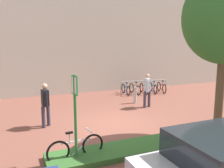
{
  "coord_description": "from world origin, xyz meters",
  "views": [
    {
      "loc": [
        -3.71,
        -8.66,
        3.27
      ],
      "look_at": [
        0.67,
        1.93,
        1.29
      ],
      "focal_mm": 38.82,
      "sensor_mm": 36.0,
      "label": 1
    }
  ],
  "objects_px": {
    "parking_sign_post": "(75,106)",
    "bike_rack_cluster": "(144,88)",
    "bollard_steel": "(135,95)",
    "person_suited_dark": "(45,102)",
    "person_shirt_white": "(147,88)",
    "bike_at_sign": "(76,148)"
  },
  "relations": [
    {
      "from": "person_shirt_white",
      "to": "person_suited_dark",
      "type": "xyz_separation_m",
      "value": [
        -5.14,
        -1.0,
        0.0
      ]
    },
    {
      "from": "parking_sign_post",
      "to": "bike_rack_cluster",
      "type": "height_order",
      "value": "parking_sign_post"
    },
    {
      "from": "bike_at_sign",
      "to": "person_suited_dark",
      "type": "bearing_deg",
      "value": 97.66
    },
    {
      "from": "person_suited_dark",
      "to": "person_shirt_white",
      "type": "bearing_deg",
      "value": 11.03
    },
    {
      "from": "bollard_steel",
      "to": "person_shirt_white",
      "type": "height_order",
      "value": "person_shirt_white"
    },
    {
      "from": "bollard_steel",
      "to": "parking_sign_post",
      "type": "bearing_deg",
      "value": -131.3
    },
    {
      "from": "person_shirt_white",
      "to": "bike_rack_cluster",
      "type": "bearing_deg",
      "value": 62.52
    },
    {
      "from": "bike_rack_cluster",
      "to": "bollard_steel",
      "type": "relative_size",
      "value": 3.54
    },
    {
      "from": "bike_at_sign",
      "to": "bike_rack_cluster",
      "type": "relative_size",
      "value": 0.53
    },
    {
      "from": "bollard_steel",
      "to": "person_suited_dark",
      "type": "xyz_separation_m",
      "value": [
        -4.97,
        -1.98,
        0.53
      ]
    },
    {
      "from": "bike_at_sign",
      "to": "bike_rack_cluster",
      "type": "height_order",
      "value": "bike_at_sign"
    },
    {
      "from": "parking_sign_post",
      "to": "bike_rack_cluster",
      "type": "xyz_separation_m",
      "value": [
        6.35,
        7.31,
        -1.25
      ]
    },
    {
      "from": "person_suited_dark",
      "to": "bike_at_sign",
      "type": "bearing_deg",
      "value": -82.34
    },
    {
      "from": "parking_sign_post",
      "to": "person_suited_dark",
      "type": "relative_size",
      "value": 1.42
    },
    {
      "from": "person_shirt_white",
      "to": "bike_at_sign",
      "type": "bearing_deg",
      "value": -138.88
    },
    {
      "from": "bike_rack_cluster",
      "to": "person_shirt_white",
      "type": "bearing_deg",
      "value": -117.48
    },
    {
      "from": "parking_sign_post",
      "to": "person_suited_dark",
      "type": "distance_m",
      "value": 3.3
    },
    {
      "from": "bike_at_sign",
      "to": "person_shirt_white",
      "type": "bearing_deg",
      "value": 41.12
    },
    {
      "from": "bike_at_sign",
      "to": "person_suited_dark",
      "type": "xyz_separation_m",
      "value": [
        -0.42,
        3.12,
        0.63
      ]
    },
    {
      "from": "bollard_steel",
      "to": "person_shirt_white",
      "type": "relative_size",
      "value": 0.52
    },
    {
      "from": "parking_sign_post",
      "to": "bollard_steel",
      "type": "distance_m",
      "value": 7.02
    },
    {
      "from": "parking_sign_post",
      "to": "person_shirt_white",
      "type": "xyz_separation_m",
      "value": [
        4.74,
        4.22,
        -0.61
      ]
    }
  ]
}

